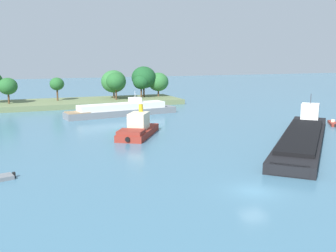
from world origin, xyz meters
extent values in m
plane|color=teal|center=(0.00, 0.00, 0.00)|extent=(400.00, 400.00, 0.00)
cube|color=#66754C|center=(-8.78, 72.60, 0.63)|extent=(59.71, 16.27, 1.26)
cylinder|color=#513823|center=(-22.11, 71.37, 2.46)|extent=(0.44, 0.44, 2.41)
ellipsoid|color=#235B28|center=(-22.11, 71.37, 5.45)|extent=(4.47, 4.47, 4.02)
cylinder|color=#513823|center=(-10.50, 73.81, 2.68)|extent=(0.44, 0.44, 2.85)
ellipsoid|color=#235B28|center=(-10.50, 73.81, 5.55)|extent=(3.61, 3.61, 3.25)
cylinder|color=#513823|center=(4.05, 70.40, 2.64)|extent=(0.44, 0.44, 2.77)
ellipsoid|color=#235B28|center=(4.05, 70.40, 6.07)|extent=(5.09, 5.09, 4.58)
cylinder|color=#513823|center=(4.38, 74.30, 2.19)|extent=(0.44, 0.44, 1.87)
ellipsoid|color=#2D6B33|center=(4.38, 74.30, 5.79)|extent=(6.67, 6.67, 6.00)
cylinder|color=#513823|center=(11.78, 73.10, 2.52)|extent=(0.44, 0.44, 2.53)
ellipsoid|color=#194C23|center=(11.78, 73.10, 5.59)|extent=(4.51, 4.51, 4.06)
cylinder|color=#513823|center=(13.00, 74.57, 2.62)|extent=(0.44, 0.44, 2.72)
ellipsoid|color=#194C23|center=(13.00, 74.57, 6.68)|extent=(6.76, 6.76, 6.08)
cylinder|color=#513823|center=(17.32, 74.63, 2.15)|extent=(0.44, 0.44, 1.79)
ellipsoid|color=#2D6B33|center=(17.32, 74.63, 5.35)|extent=(5.77, 5.77, 5.19)
cube|color=maroon|center=(34.23, 25.83, 0.21)|extent=(4.12, 5.14, 0.43)
cube|color=beige|center=(34.47, 26.17, 0.68)|extent=(0.77, 0.75, 0.50)
cube|color=black|center=(32.56, 23.49, 0.28)|extent=(0.42, 0.41, 0.56)
cube|color=black|center=(-21.20, 12.87, 0.28)|extent=(0.35, 0.38, 0.56)
cube|color=slate|center=(0.56, 51.01, 0.67)|extent=(24.86, 7.86, 1.34)
cube|color=white|center=(0.56, 51.01, 1.99)|extent=(19.43, 6.42, 1.30)
cube|color=white|center=(3.59, 51.48, 3.19)|extent=(2.66, 2.20, 1.10)
cube|color=#937551|center=(-9.12, 49.49, 1.42)|extent=(4.93, 4.34, 0.16)
cylinder|color=silver|center=(3.59, 51.48, 4.44)|extent=(0.10, 0.10, 1.40)
cube|color=maroon|center=(-2.50, 29.25, 0.52)|extent=(9.77, 12.16, 1.04)
cube|color=maroon|center=(-4.70, 25.77, 1.34)|extent=(4.90, 4.77, 0.60)
cube|color=beige|center=(-2.34, 29.51, 2.34)|extent=(4.47, 4.92, 2.60)
cylinder|color=gold|center=(-1.56, 30.75, 4.24)|extent=(0.70, 0.70, 1.20)
cylinder|color=black|center=(-5.70, 24.19, 0.63)|extent=(0.75, 0.63, 0.70)
cube|color=black|center=(18.37, 15.25, 0.63)|extent=(29.13, 29.76, 1.25)
cube|color=black|center=(17.33, 14.17, 1.50)|extent=(20.98, 21.40, 0.50)
cube|color=white|center=(29.44, 26.64, 2.65)|extent=(4.39, 4.39, 2.80)
cylinder|color=#333338|center=(29.44, 26.64, 4.95)|extent=(0.12, 0.12, 1.80)
cube|color=black|center=(6.05, 2.57, 0.69)|extent=(3.57, 3.51, 1.13)
camera|label=1|loc=(-20.49, -30.18, 12.66)|focal=42.06mm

